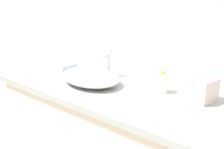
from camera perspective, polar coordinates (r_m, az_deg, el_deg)
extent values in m
cube|color=silver|center=(1.56, 14.74, 14.51)|extent=(6.00, 0.06, 2.60)
cube|color=gray|center=(1.40, 5.10, -4.75)|extent=(1.70, 0.60, 0.04)
ellipsoid|color=white|center=(1.51, -4.84, -0.53)|extent=(0.38, 0.27, 0.08)
cylinder|color=silver|center=(1.62, -0.88, 2.21)|extent=(0.03, 0.03, 0.16)
cylinder|color=silver|center=(1.56, -2.03, 4.10)|extent=(0.02, 0.10, 0.02)
sphere|color=silver|center=(1.61, -0.51, 5.41)|extent=(0.03, 0.03, 0.03)
cylinder|color=white|center=(1.40, 11.07, -1.96)|extent=(0.06, 0.06, 0.10)
cylinder|color=gold|center=(1.38, 11.23, 0.42)|extent=(0.04, 0.04, 0.02)
cube|color=silver|center=(1.36, 19.22, -3.02)|extent=(0.15, 0.15, 0.12)
cone|color=white|center=(1.33, 19.58, 0.07)|extent=(0.07, 0.07, 0.05)
cube|color=silver|center=(1.80, -11.66, 1.90)|extent=(0.23, 0.14, 0.05)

